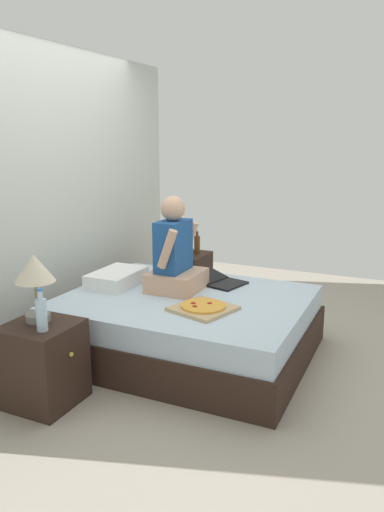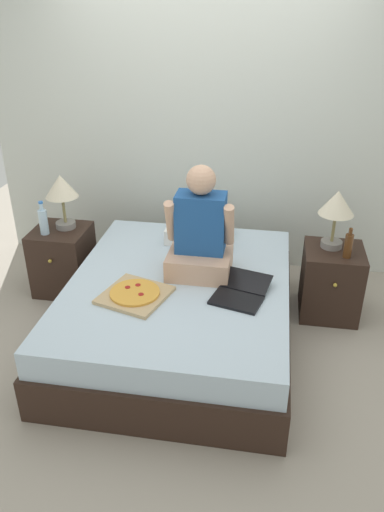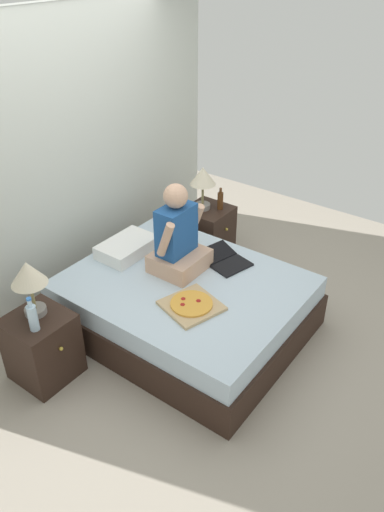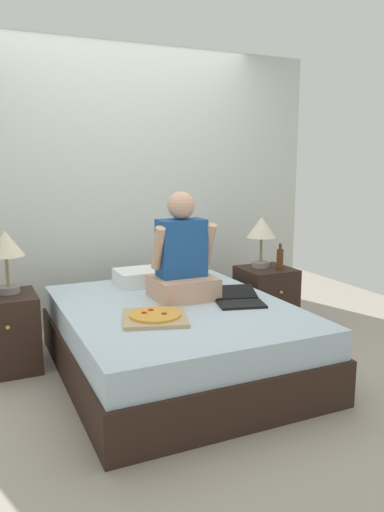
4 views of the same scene
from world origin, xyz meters
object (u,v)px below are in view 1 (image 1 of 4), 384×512
laptop (222,282)px  pizza_box (203,308)px  lamp_on_left_nightstand (35,273)px  beer_bottle (197,244)px  person_seated (175,256)px  bed (187,325)px  nightstand_right (186,279)px  lamp_on_right_nightstand (180,222)px  water_bottle (41,314)px  nightstand_left (43,364)px

laptop → pizza_box: bearing=-169.9°
lamp_on_left_nightstand → laptop: 1.69m
beer_bottle → laptop: 0.93m
beer_bottle → lamp_on_left_nightstand: bearing=176.1°
lamp_on_left_nightstand → person_seated: 1.25m
person_seated → laptop: bearing=-43.4°
bed → laptop: (0.43, -0.13, 0.27)m
nightstand_right → lamp_on_left_nightstand: bearing=178.7°
lamp_on_right_nightstand → person_seated: (-0.94, -0.42, -0.10)m
pizza_box → person_seated: bearing=48.3°
lamp_on_left_nightstand → lamp_on_right_nightstand: bearing=0.0°
nightstand_right → lamp_on_right_nightstand: (-0.03, 0.05, 0.60)m
pizza_box → water_bottle: bearing=143.4°
beer_bottle → pizza_box: size_ratio=0.46×
nightstand_right → bed: bearing=-154.2°
lamp_on_right_nightstand → laptop: (-0.63, -0.71, -0.37)m
nightstand_right → lamp_on_right_nightstand: size_ratio=1.23×
pizza_box → beer_bottle: bearing=25.8°
beer_bottle → bed: bearing=-159.8°
bed → lamp_on_right_nightstand: lamp_on_right_nightstand is taller
bed → water_bottle: water_bottle is taller
nightstand_left → beer_bottle: 2.29m
water_bottle → pizza_box: 1.17m
beer_bottle → laptop: beer_bottle is taller
water_bottle → pizza_box: size_ratio=0.55×
lamp_on_left_nightstand → person_seated: (1.18, -0.42, -0.10)m
nightstand_left → nightstand_right: 2.19m
lamp_on_left_nightstand → nightstand_right: bearing=-1.3°
lamp_on_left_nightstand → pizza_box: lamp_on_left_nightstand is taller
bed → beer_bottle: (1.16, 0.43, 0.41)m
water_bottle → nightstand_right: size_ratio=0.50×
bed → laptop: bearing=-16.8°
person_seated → lamp_on_right_nightstand: bearing=23.8°
nightstand_left → nightstand_right: bearing=0.0°
nightstand_right → laptop: laptop is taller
person_seated → laptop: person_seated is taller
lamp_on_left_nightstand → lamp_on_right_nightstand: (2.12, 0.00, 0.00)m
bed → person_seated: person_seated is taller
nightstand_left → pizza_box: (0.85, -0.78, 0.23)m
bed → lamp_on_right_nightstand: (1.06, 0.58, 0.64)m
lamp_on_left_nightstand → nightstand_right: 2.23m
lamp_on_right_nightstand → water_bottle: bearing=-176.4°
bed → lamp_on_right_nightstand: 1.37m
lamp_on_left_nightstand → water_bottle: bearing=-130.6°
bed → beer_bottle: size_ratio=8.37×
nightstand_left → laptop: size_ratio=1.15×
nightstand_left → lamp_on_right_nightstand: 2.24m
water_bottle → beer_bottle: (2.34, -0.01, -0.02)m
water_bottle → nightstand_right: 2.30m
nightstand_right → nightstand_left: bearing=180.0°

